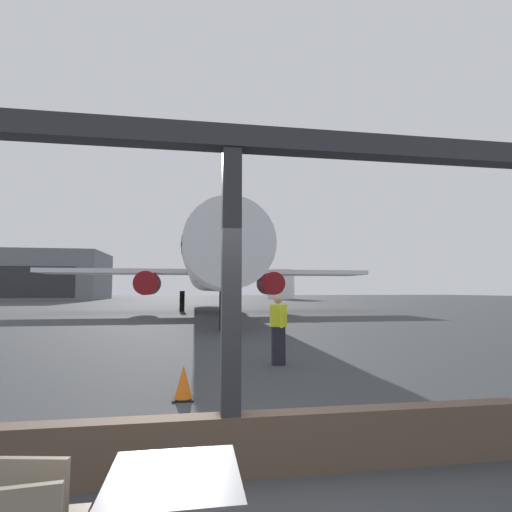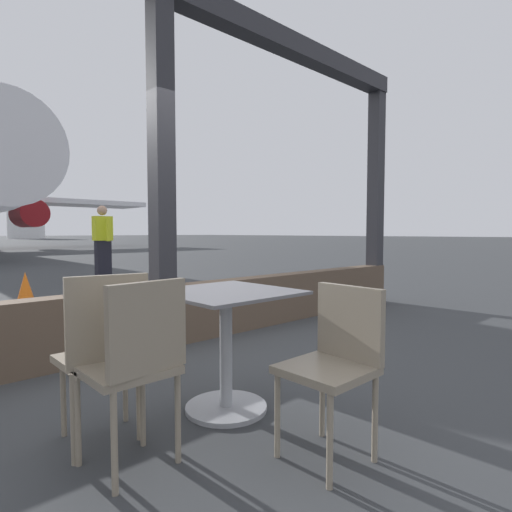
{
  "view_description": "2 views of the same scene",
  "coord_description": "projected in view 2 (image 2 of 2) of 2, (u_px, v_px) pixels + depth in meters",
  "views": [
    {
      "loc": [
        -0.38,
        -4.03,
        1.86
      ],
      "look_at": [
        2.89,
        16.39,
        3.71
      ],
      "focal_mm": 27.05,
      "sensor_mm": 36.0,
      "label": 1
    },
    {
      "loc": [
        -2.1,
        -3.61,
        1.14
      ],
      "look_at": [
        0.04,
        -1.31,
        0.95
      ],
      "focal_mm": 28.93,
      "sensor_mm": 36.0,
      "label": 2
    }
  ],
  "objects": [
    {
      "name": "traffic_cone",
      "position": [
        26.0,
        293.0,
        5.82
      ],
      "size": [
        0.36,
        0.36,
        0.58
      ],
      "color": "orange",
      "rests_on": "ground"
    },
    {
      "name": "window_frame",
      "position": [
        162.0,
        215.0,
        4.06
      ],
      "size": [
        8.07,
        0.24,
        3.62
      ],
      "color": "brown",
      "rests_on": "ground"
    },
    {
      "name": "cafe_chair_window_right",
      "position": [
        336.0,
        354.0,
        2.08
      ],
      "size": [
        0.41,
        0.41,
        0.86
      ],
      "color": "gray",
      "rests_on": "ground"
    },
    {
      "name": "cafe_chair_aisle_left",
      "position": [
        104.0,
        346.0,
        2.15
      ],
      "size": [
        0.45,
        0.45,
        0.92
      ],
      "color": "gray",
      "rests_on": "ground"
    },
    {
      "name": "fuel_storage_tank",
      "position": [
        26.0,
        221.0,
        74.89
      ],
      "size": [
        6.1,
        6.1,
        6.46
      ],
      "primitive_type": "cylinder",
      "color": "white",
      "rests_on": "ground"
    },
    {
      "name": "cafe_chair_window_left",
      "position": [
        136.0,
        357.0,
        1.94
      ],
      "size": [
        0.42,
        0.42,
        0.91
      ],
      "color": "gray",
      "rests_on": "ground"
    },
    {
      "name": "dining_table",
      "position": [
        226.0,
        342.0,
        2.61
      ],
      "size": [
        0.78,
        0.78,
        0.77
      ],
      "color": "slate",
      "rests_on": "ground"
    },
    {
      "name": "ground_crew_worker",
      "position": [
        103.0,
        243.0,
        9.34
      ],
      "size": [
        0.4,
        0.57,
        1.74
      ],
      "color": "black",
      "rests_on": "ground"
    }
  ]
}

